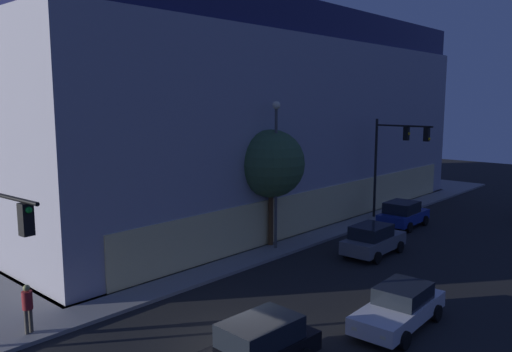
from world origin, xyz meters
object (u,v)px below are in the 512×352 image
(pedestrian_waiting, at_px, (28,304))
(car_grey, at_px, (373,240))
(modern_building, at_px, (200,115))
(car_black, at_px, (255,347))
(street_lamp_sidewalk, at_px, (276,157))
(sidewalk_tree, at_px, (271,164))
(car_white, at_px, (400,307))
(car_blue, at_px, (403,214))
(traffic_light_far_corner, at_px, (395,150))

(pedestrian_waiting, relative_size, car_grey, 0.42)
(modern_building, distance_m, car_black, 27.63)
(modern_building, height_order, pedestrian_waiting, modern_building)
(street_lamp_sidewalk, distance_m, car_black, 13.66)
(sidewalk_tree, bearing_deg, car_black, -141.35)
(car_white, relative_size, car_grey, 1.11)
(car_white, bearing_deg, car_blue, 26.01)
(pedestrian_waiting, distance_m, car_black, 8.31)
(traffic_light_far_corner, relative_size, car_blue, 1.68)
(street_lamp_sidewalk, relative_size, car_black, 1.75)
(pedestrian_waiting, bearing_deg, car_blue, -5.74)
(car_black, height_order, car_white, car_black)
(car_white, xyz_separation_m, car_blue, (14.06, 6.86, 0.10))
(traffic_light_far_corner, relative_size, car_black, 1.49)
(sidewalk_tree, height_order, car_white, sidewalk_tree)
(street_lamp_sidewalk, height_order, sidewalk_tree, street_lamp_sidewalk)
(car_white, height_order, car_grey, car_grey)
(modern_building, distance_m, traffic_light_far_corner, 15.57)
(street_lamp_sidewalk, relative_size, car_white, 1.71)
(street_lamp_sidewalk, height_order, car_white, street_lamp_sidewalk)
(car_blue, bearing_deg, car_white, -153.99)
(modern_building, relative_size, sidewalk_tree, 5.65)
(pedestrian_waiting, bearing_deg, car_black, -64.58)
(car_white, bearing_deg, pedestrian_waiting, 135.89)
(traffic_light_far_corner, distance_m, car_black, 22.22)
(car_black, relative_size, car_blue, 1.13)
(street_lamp_sidewalk, distance_m, sidewalk_tree, 0.80)
(car_white, bearing_deg, street_lamp_sidewalk, 65.72)
(pedestrian_waiting, relative_size, car_blue, 0.43)
(street_lamp_sidewalk, relative_size, car_grey, 1.90)
(traffic_light_far_corner, distance_m, street_lamp_sidewalk, 10.73)
(pedestrian_waiting, height_order, car_black, pedestrian_waiting)
(sidewalk_tree, height_order, car_black, sidewalk_tree)
(car_black, bearing_deg, street_lamp_sidewalk, 37.39)
(car_blue, bearing_deg, street_lamp_sidewalk, 164.31)
(car_grey, relative_size, car_blue, 1.04)
(car_black, relative_size, car_grey, 1.08)
(modern_building, relative_size, traffic_light_far_corner, 5.37)
(street_lamp_sidewalk, height_order, car_grey, street_lamp_sidewalk)
(traffic_light_far_corner, xyz_separation_m, car_white, (-14.94, -8.04, -4.21))
(sidewalk_tree, distance_m, car_grey, 6.87)
(car_black, distance_m, car_blue, 20.67)
(traffic_light_far_corner, bearing_deg, car_white, -151.72)
(modern_building, bearing_deg, car_blue, -78.13)
(car_black, bearing_deg, traffic_light_far_corner, 16.79)
(car_blue, bearing_deg, sidewalk_tree, 160.52)
(sidewalk_tree, relative_size, car_white, 1.38)
(street_lamp_sidewalk, relative_size, pedestrian_waiting, 4.57)
(modern_building, height_order, car_blue, modern_building)
(sidewalk_tree, distance_m, car_blue, 10.74)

